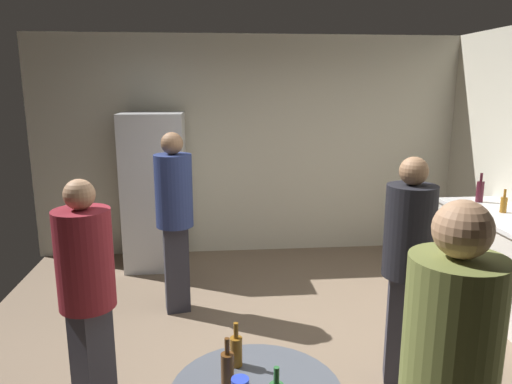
% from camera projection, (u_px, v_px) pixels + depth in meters
% --- Properties ---
extents(ground_plane, '(5.20, 5.20, 0.10)m').
position_uv_depth(ground_plane, '(279.00, 368.00, 3.71)').
color(ground_plane, '#7A6651').
extents(wall_back, '(5.32, 0.06, 2.70)m').
position_uv_depth(wall_back, '(251.00, 147.00, 5.96)').
color(wall_back, beige).
rests_on(wall_back, ground_plane).
extents(refrigerator, '(0.70, 0.68, 1.80)m').
position_uv_depth(refrigerator, '(155.00, 191.00, 5.53)').
color(refrigerator, silver).
rests_on(refrigerator, ground_plane).
extents(kitchen_counter, '(0.64, 1.79, 0.90)m').
position_uv_depth(kitchen_counter, '(510.00, 265.00, 4.47)').
color(kitchen_counter, beige).
rests_on(kitchen_counter, ground_plane).
extents(wine_bottle_on_counter, '(0.08, 0.08, 0.31)m').
position_uv_depth(wine_bottle_on_counter, '(480.00, 191.00, 4.99)').
color(wine_bottle_on_counter, '#3F141E').
rests_on(wine_bottle_on_counter, kitchen_counter).
extents(beer_bottle_on_counter, '(0.06, 0.06, 0.23)m').
position_uv_depth(beer_bottle_on_counter, '(504.00, 204.00, 4.58)').
color(beer_bottle_on_counter, '#8C5919').
rests_on(beer_bottle_on_counter, kitchen_counter).
extents(beer_bottle_amber, '(0.06, 0.06, 0.23)m').
position_uv_depth(beer_bottle_amber, '(236.00, 350.00, 2.36)').
color(beer_bottle_amber, '#8C5919').
rests_on(beer_bottle_amber, foreground_table).
extents(beer_bottle_brown, '(0.06, 0.06, 0.23)m').
position_uv_depth(beer_bottle_brown, '(227.00, 367.00, 2.22)').
color(beer_bottle_brown, '#593314').
rests_on(beer_bottle_brown, foreground_table).
extents(person_in_maroon_shirt, '(0.47, 0.47, 1.57)m').
position_uv_depth(person_in_maroon_shirt, '(87.00, 285.00, 2.90)').
color(person_in_maroon_shirt, '#2D2D38').
rests_on(person_in_maroon_shirt, ground_plane).
extents(person_in_navy_shirt, '(0.40, 0.40, 1.70)m').
position_uv_depth(person_in_navy_shirt, '(174.00, 209.00, 4.35)').
color(person_in_navy_shirt, '#2D2D38').
rests_on(person_in_navy_shirt, ground_plane).
extents(person_in_black_shirt, '(0.43, 0.43, 1.64)m').
position_uv_depth(person_in_black_shirt, '(408.00, 255.00, 3.28)').
color(person_in_black_shirt, '#2D2D38').
rests_on(person_in_black_shirt, ground_plane).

